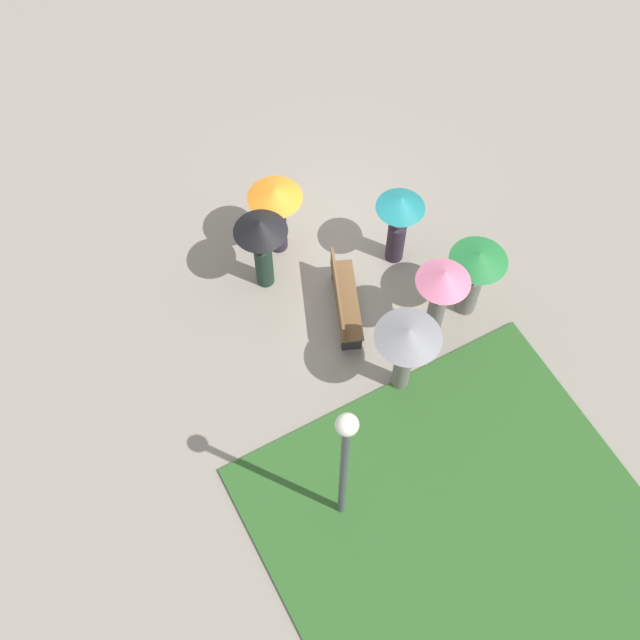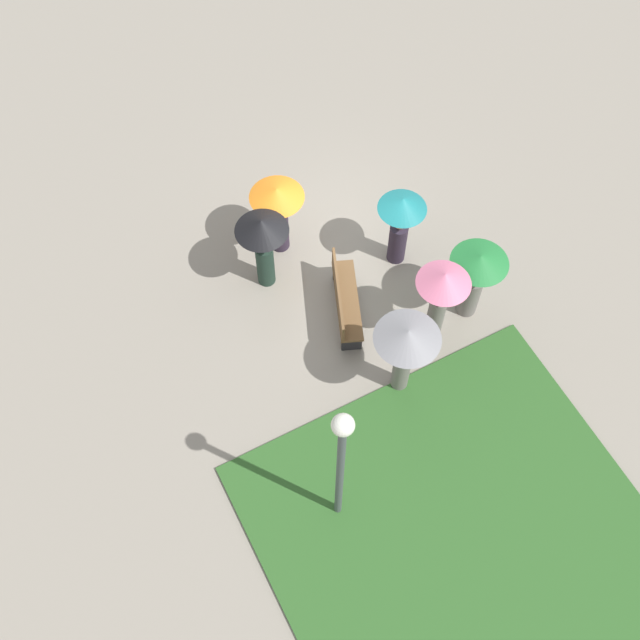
# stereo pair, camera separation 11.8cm
# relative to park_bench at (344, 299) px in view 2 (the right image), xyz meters

# --- Properties ---
(ground_plane) EXTENTS (90.00, 90.00, 0.00)m
(ground_plane) POSITION_rel_park_bench_xyz_m (1.29, -0.58, -0.47)
(ground_plane) COLOR gray
(park_bench) EXTENTS (1.81, 1.07, 0.90)m
(park_bench) POSITION_rel_park_bench_xyz_m (0.00, 0.00, 0.00)
(park_bench) COLOR brown
(park_bench) RESTS_ON ground_plane
(lamp_post) EXTENTS (0.32, 0.32, 3.77)m
(lamp_post) POSITION_rel_park_bench_xyz_m (-3.36, 1.92, 2.00)
(lamp_post) COLOR #474C51
(lamp_post) RESTS_ON ground_plane
(crowd_person_grey) EXTENTS (1.14, 1.14, 1.95)m
(crowd_person_grey) POSITION_rel_park_bench_xyz_m (-1.81, -0.17, 1.02)
(crowd_person_grey) COLOR slate
(crowd_person_grey) RESTS_ON ground_plane
(crowd_person_orange) EXTENTS (1.05, 1.05, 1.73)m
(crowd_person_orange) POSITION_rel_park_bench_xyz_m (1.99, 0.37, 0.73)
(crowd_person_orange) COLOR #2D2333
(crowd_person_orange) RESTS_ON ground_plane
(crowd_person_teal) EXTENTS (0.92, 0.92, 1.82)m
(crowd_person_teal) POSITION_rel_park_bench_xyz_m (0.65, -1.54, 0.79)
(crowd_person_teal) COLOR #2D2333
(crowd_person_teal) RESTS_ON ground_plane
(crowd_person_green) EXTENTS (1.05, 1.05, 1.76)m
(crowd_person_green) POSITION_rel_park_bench_xyz_m (-1.02, -2.13, 0.71)
(crowd_person_green) COLOR slate
(crowd_person_green) RESTS_ON ground_plane
(crowd_person_pink) EXTENTS (0.96, 0.96, 2.00)m
(crowd_person_pink) POSITION_rel_park_bench_xyz_m (-1.17, -1.27, 0.98)
(crowd_person_pink) COLOR slate
(crowd_person_pink) RESTS_ON ground_plane
(crowd_person_black) EXTENTS (0.99, 0.99, 1.88)m
(crowd_person_black) POSITION_rel_park_bench_xyz_m (1.36, 0.97, 0.89)
(crowd_person_black) COLOR #1E3328
(crowd_person_black) RESTS_ON ground_plane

